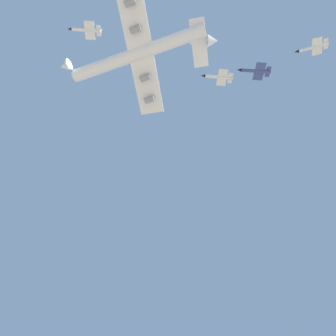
% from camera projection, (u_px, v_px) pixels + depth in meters
% --- Properties ---
extents(carrier_jet, '(73.32, 58.94, 21.60)m').
position_uv_depth(carrier_jet, '(140.00, 53.00, 148.65)').
color(carrier_jet, white).
extents(chase_jet_lead, '(13.82, 11.62, 4.00)m').
position_uv_depth(chase_jet_lead, '(86.00, 30.00, 139.79)').
color(chase_jet_lead, silver).
extents(chase_jet_left_wing, '(15.24, 8.96, 4.00)m').
position_uv_depth(chase_jet_left_wing, '(313.00, 47.00, 141.84)').
color(chase_jet_left_wing, silver).
extents(chase_jet_right_wing, '(13.77, 11.70, 4.00)m').
position_uv_depth(chase_jet_right_wing, '(256.00, 71.00, 137.14)').
color(chase_jet_right_wing, '#38478C').
extents(chase_jet_trailing, '(13.59, 11.96, 4.00)m').
position_uv_depth(chase_jet_trailing, '(219.00, 77.00, 144.61)').
color(chase_jet_trailing, silver).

